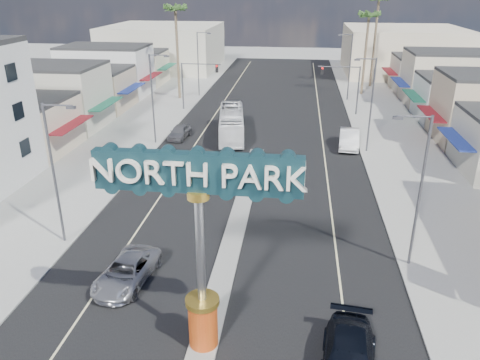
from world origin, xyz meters
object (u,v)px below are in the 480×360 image
(streetlight_l_near, at_px, (55,168))
(suv_left, at_px, (127,271))
(streetlight_r_mid, at_px, (370,101))
(city_bus, at_px, (231,123))
(streetlight_l_far, at_px, (199,61))
(car_parked_left, at_px, (180,132))
(streetlight_r_near, at_px, (418,185))
(palm_left_far, at_px, (176,13))
(traffic_signal_left, at_px, (196,77))
(gateway_sign, at_px, (200,232))
(streetlight_l_mid, at_px, (154,95))
(traffic_signal_right, at_px, (344,80))
(streetlight_r_far, at_px, (349,64))
(palm_right_far, at_px, (379,4))
(palm_right_mid, at_px, (369,19))

(streetlight_l_near, bearing_deg, suv_left, -34.78)
(streetlight_r_mid, bearing_deg, city_bus, 166.17)
(streetlight_l_far, bearing_deg, car_parked_left, -84.62)
(streetlight_l_far, xyz_separation_m, streetlight_r_near, (20.87, -42.00, 0.00))
(streetlight_l_near, xyz_separation_m, palm_left_far, (-2.57, 40.00, 6.43))
(traffic_signal_left, distance_m, streetlight_r_near, 39.26)
(gateway_sign, height_order, streetlight_r_mid, gateway_sign)
(streetlight_l_near, distance_m, streetlight_l_mid, 20.00)
(traffic_signal_left, height_order, traffic_signal_right, same)
(streetlight_r_near, distance_m, streetlight_r_far, 42.00)
(streetlight_l_near, xyz_separation_m, streetlight_l_mid, (0.00, 20.00, 0.00))
(streetlight_l_mid, distance_m, streetlight_r_near, 28.90)
(palm_right_far, bearing_deg, car_parked_left, -128.18)
(streetlight_r_far, xyz_separation_m, palm_right_mid, (2.57, 4.00, 5.54))
(gateway_sign, distance_m, streetlight_l_near, 13.19)
(traffic_signal_left, bearing_deg, city_bus, -60.57)
(gateway_sign, bearing_deg, palm_left_far, 105.15)
(streetlight_r_far, bearing_deg, palm_right_mid, 57.31)
(suv_left, bearing_deg, city_bus, 92.73)
(palm_right_mid, bearing_deg, palm_left_far, -167.01)
(palm_right_far, bearing_deg, gateway_sign, -104.03)
(streetlight_r_near, distance_m, streetlight_r_mid, 20.00)
(streetlight_r_far, relative_size, car_parked_left, 2.17)
(streetlight_l_far, height_order, palm_right_mid, palm_right_mid)
(gateway_sign, relative_size, streetlight_r_mid, 1.02)
(streetlight_l_near, bearing_deg, streetlight_r_mid, 43.79)
(suv_left, distance_m, city_bus, 27.12)
(palm_right_mid, distance_m, city_bus, 29.30)
(palm_right_mid, relative_size, suv_left, 2.39)
(streetlight_r_near, relative_size, city_bus, 0.86)
(gateway_sign, xyz_separation_m, streetlight_r_near, (10.43, 8.02, -0.86))
(streetlight_r_mid, bearing_deg, traffic_signal_right, 95.10)
(streetlight_r_near, relative_size, suv_left, 1.78)
(palm_left_far, height_order, city_bus, palm_left_far)
(streetlight_r_mid, distance_m, palm_right_far, 33.14)
(palm_right_mid, bearing_deg, streetlight_l_near, -116.99)
(traffic_signal_right, bearing_deg, suv_left, -110.79)
(streetlight_r_near, bearing_deg, traffic_signal_right, 92.10)
(traffic_signal_right, bearing_deg, traffic_signal_left, 180.00)
(streetlight_r_near, relative_size, palm_right_mid, 0.74)
(traffic_signal_left, height_order, streetlight_l_far, streetlight_l_far)
(streetlight_l_mid, height_order, palm_right_mid, palm_right_mid)
(traffic_signal_right, height_order, car_parked_left, traffic_signal_right)
(car_parked_left, bearing_deg, gateway_sign, -69.70)
(streetlight_l_mid, relative_size, streetlight_r_near, 1.00)
(traffic_signal_right, xyz_separation_m, city_bus, (-12.37, -10.64, -2.81))
(traffic_signal_right, height_order, streetlight_r_far, streetlight_r_far)
(streetlight_r_near, xyz_separation_m, streetlight_r_mid, (0.00, 20.00, 0.00))
(gateway_sign, relative_size, streetlight_r_far, 1.02)
(streetlight_r_far, relative_size, palm_left_far, 0.69)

